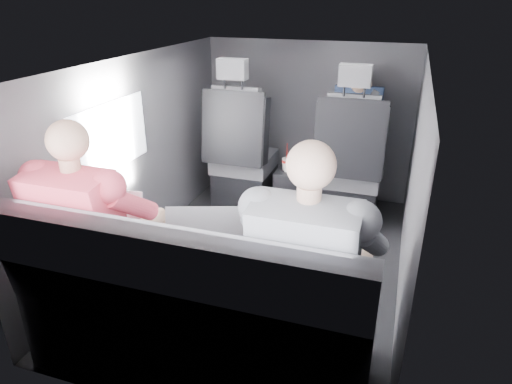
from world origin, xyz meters
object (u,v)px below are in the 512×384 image
(soda_cup, at_px, (287,164))
(laptop_silver, at_px, (214,238))
(passenger_front_right, at_px, (356,123))
(laptop_white, at_px, (124,218))
(front_seat_right, at_px, (349,174))
(passenger_rear_right, at_px, (310,273))
(rear_bench, at_px, (194,324))
(passenger_rear_left, at_px, (99,236))
(front_seat_left, at_px, (242,161))
(laptop_black, at_px, (314,248))
(center_console, at_px, (294,188))

(soda_cup, height_order, laptop_silver, laptop_silver)
(passenger_front_right, bearing_deg, laptop_white, -117.31)
(front_seat_right, bearing_deg, passenger_rear_right, -88.08)
(soda_cup, distance_m, passenger_rear_right, 1.80)
(rear_bench, bearing_deg, passenger_rear_left, 169.82)
(front_seat_left, xyz_separation_m, laptop_white, (-0.07, -1.61, 0.23))
(front_seat_right, xyz_separation_m, laptop_white, (-0.97, -1.61, 0.23))
(passenger_rear_left, relative_size, passenger_front_right, 1.73)
(laptop_white, height_order, laptop_silver, same)
(passenger_rear_right, bearing_deg, laptop_black, 97.64)
(front_seat_right, height_order, laptop_white, front_seat_right)
(passenger_rear_left, bearing_deg, center_console, 74.01)
(laptop_silver, bearing_deg, passenger_rear_left, -164.14)
(front_seat_left, relative_size, rear_bench, 0.79)
(front_seat_right, distance_m, passenger_rear_right, 1.82)
(front_seat_right, xyz_separation_m, passenger_rear_right, (0.06, -1.81, 0.24))
(front_seat_left, distance_m, laptop_white, 1.63)
(front_seat_right, relative_size, laptop_black, 3.28)
(laptop_white, xyz_separation_m, passenger_rear_left, (-0.01, -0.20, -0.00))
(passenger_rear_right, bearing_deg, front_seat_right, 91.92)
(passenger_front_right, bearing_deg, front_seat_left, -163.92)
(front_seat_left, distance_m, laptop_black, 1.87)
(front_seat_left, height_order, center_console, front_seat_left)
(laptop_white, xyz_separation_m, passenger_rear_right, (1.03, -0.20, 0.00))
(soda_cup, relative_size, passenger_rear_right, 0.19)
(laptop_white, xyz_separation_m, laptop_silver, (0.53, -0.04, 0.00))
(front_seat_left, bearing_deg, passenger_front_right, 16.08)
(laptop_white, xyz_separation_m, passenger_front_right, (0.96, 1.87, 0.11))
(rear_bench, relative_size, passenger_rear_left, 1.30)
(soda_cup, bearing_deg, laptop_white, -107.71)
(passenger_rear_left, height_order, passenger_rear_right, passenger_rear_right)
(passenger_rear_right, bearing_deg, laptop_silver, 163.09)
(laptop_black, bearing_deg, front_seat_right, 91.20)
(center_console, height_order, laptop_white, laptop_white)
(front_seat_left, distance_m, center_console, 0.49)
(center_console, height_order, laptop_silver, laptop_silver)
(laptop_silver, xyz_separation_m, passenger_front_right, (0.44, 1.91, 0.11))
(laptop_silver, xyz_separation_m, laptop_black, (0.48, 0.05, 0.00))
(laptop_silver, height_order, laptop_black, laptop_black)
(soda_cup, distance_m, passenger_rear_left, 1.79)
(laptop_white, bearing_deg, rear_bench, -29.22)
(soda_cup, bearing_deg, rear_bench, -88.84)
(rear_bench, xyz_separation_m, passenger_rear_left, (-0.53, 0.10, 0.32))
(passenger_rear_left, distance_m, passenger_rear_right, 1.04)
(front_seat_right, height_order, passenger_rear_left, front_seat_right)
(center_console, height_order, laptop_black, laptop_black)
(laptop_silver, height_order, passenger_front_right, passenger_front_right)
(rear_bench, distance_m, passenger_rear_left, 0.63)
(soda_cup, bearing_deg, front_seat_left, 166.75)
(laptop_white, bearing_deg, passenger_front_right, 62.69)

